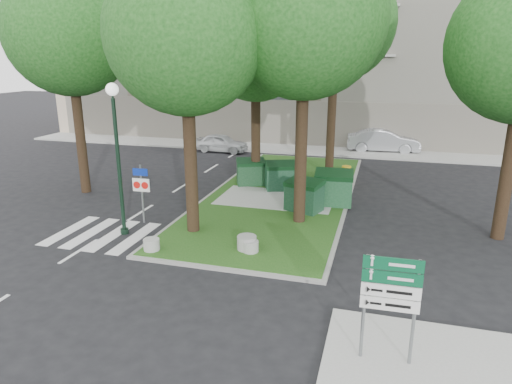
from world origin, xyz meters
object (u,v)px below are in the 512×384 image
(dumpster_b, at_px, (281,176))
(car_silver, at_px, (383,141))
(car_white, at_px, (221,143))
(dumpster_a, at_px, (251,172))
(bollard_mid, at_px, (251,246))
(bollard_left, at_px, (152,244))
(tree_median_near_left, at_px, (188,18))
(dumpster_c, at_px, (304,195))
(street_lamp, at_px, (117,142))
(dumpster_d, at_px, (334,188))
(tree_median_far, at_px, (339,9))
(tree_median_mid, at_px, (258,37))
(litter_bin, at_px, (346,174))
(bollard_right, at_px, (247,243))
(directional_sign, at_px, (390,293))
(tree_street_left, at_px, (70,20))
(traffic_sign_pole, at_px, (142,186))

(dumpster_b, relative_size, car_silver, 0.36)
(dumpster_b, relative_size, car_white, 0.47)
(dumpster_a, relative_size, bollard_mid, 3.23)
(bollard_left, relative_size, car_white, 0.15)
(dumpster_a, height_order, dumpster_b, dumpster_b)
(tree_median_near_left, xyz_separation_m, car_silver, (6.26, 16.94, -6.54))
(car_silver, bearing_deg, dumpster_a, 145.31)
(tree_median_near_left, distance_m, dumpster_c, 8.05)
(street_lamp, distance_m, car_silver, 19.92)
(dumpster_b, distance_m, bollard_left, 8.41)
(street_lamp, bearing_deg, dumpster_d, 36.76)
(tree_median_far, height_order, dumpster_d, tree_median_far)
(dumpster_b, height_order, car_silver, car_silver)
(tree_median_mid, bearing_deg, litter_bin, 22.37)
(tree_median_mid, distance_m, dumpster_a, 6.26)
(bollard_right, distance_m, street_lamp, 5.62)
(dumpster_b, bearing_deg, dumpster_c, -80.53)
(street_lamp, distance_m, directional_sign, 10.55)
(tree_median_near_left, bearing_deg, tree_street_left, 153.43)
(tree_street_left, xyz_separation_m, directional_sign, (13.66, -9.28, -6.00))
(tree_median_far, bearing_deg, tree_street_left, -150.72)
(litter_bin, xyz_separation_m, directional_sign, (2.05, -13.97, 1.13))
(car_white, bearing_deg, tree_median_mid, -145.14)
(tree_street_left, relative_size, dumpster_c, 6.59)
(dumpster_a, relative_size, litter_bin, 2.04)
(bollard_mid, bearing_deg, dumpster_a, 106.43)
(dumpster_b, bearing_deg, tree_median_far, 40.66)
(street_lamp, relative_size, car_white, 1.49)
(dumpster_c, xyz_separation_m, traffic_sign_pole, (-5.73, -2.77, 0.71))
(car_white, bearing_deg, dumpster_d, -135.26)
(dumpster_b, bearing_deg, bollard_left, -127.59)
(dumpster_a, bearing_deg, litter_bin, -0.85)
(dumpster_a, height_order, bollard_right, dumpster_a)
(tree_median_far, bearing_deg, tree_median_mid, -136.85)
(tree_median_far, xyz_separation_m, car_white, (-7.84, 4.53, -7.71))
(tree_street_left, bearing_deg, bollard_left, -41.37)
(bollard_right, height_order, directional_sign, directional_sign)
(tree_median_near_left, distance_m, dumpster_b, 9.05)
(traffic_sign_pole, relative_size, directional_sign, 0.99)
(tree_median_near_left, distance_m, bollard_mid, 7.54)
(street_lamp, distance_m, car_white, 15.15)
(bollard_mid, bearing_deg, dumpster_c, 78.47)
(dumpster_a, relative_size, dumpster_b, 0.97)
(bollard_left, xyz_separation_m, litter_bin, (5.30, 10.25, 0.21))
(tree_median_mid, relative_size, dumpster_b, 5.93)
(tree_median_far, bearing_deg, tree_median_near_left, -111.28)
(dumpster_d, relative_size, litter_bin, 2.08)
(tree_median_near_left, bearing_deg, bollard_mid, -28.18)
(dumpster_a, distance_m, bollard_left, 8.53)
(tree_median_near_left, height_order, traffic_sign_pole, tree_median_near_left)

